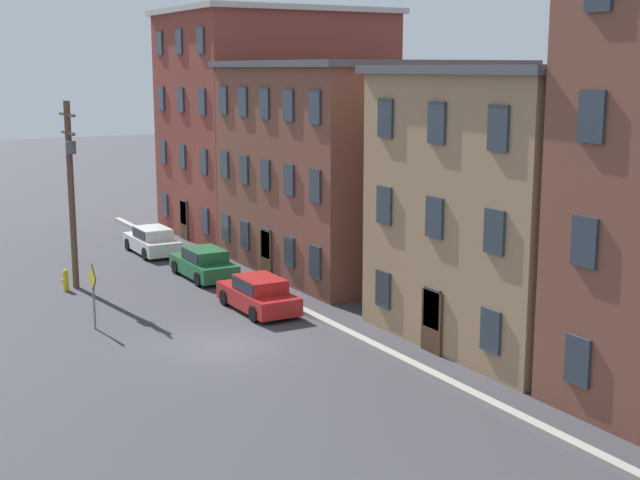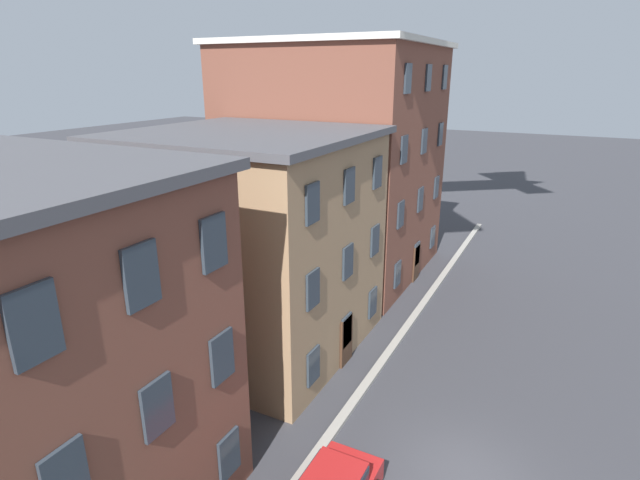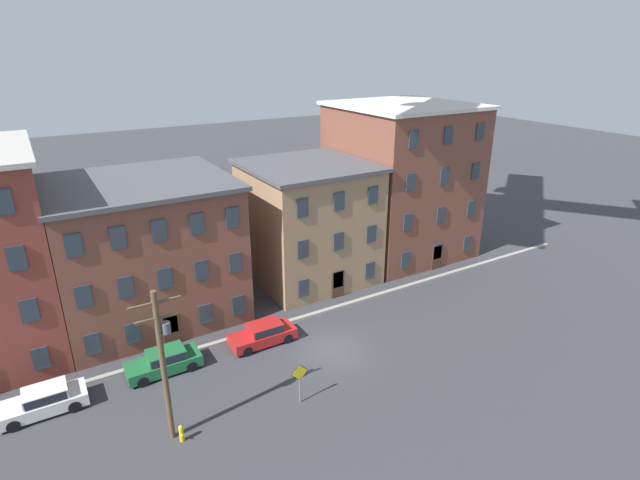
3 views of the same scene
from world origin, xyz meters
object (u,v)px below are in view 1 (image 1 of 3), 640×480
Objects in this scene: caution_sign at (93,286)px; utility_pole at (71,184)px; car_white at (152,240)px; fire_hydrant at (66,280)px; car_red at (259,293)px; car_green at (204,263)px.

utility_pole is (-6.79, 1.04, 3.00)m from caution_sign.
fire_hydrant is at bearing -46.07° from car_white.
caution_sign reaches higher than fire_hydrant.
car_red is (13.02, 0.03, 0.00)m from car_white.
car_red is 9.43m from fire_hydrant.
car_white is 8.28m from fire_hydrant.
fire_hydrant is at bearing -140.54° from car_red.
fire_hydrant is (0.28, -0.53, -4.20)m from utility_pole.
car_white is at bearing 133.93° from fire_hydrant.
caution_sign is at bearing -96.77° from car_red.
car_green is 1.00× the size of car_red.
caution_sign is 7.50m from utility_pole.
car_green is 6.31m from fire_hydrant.
car_white is 4.58× the size of fire_hydrant.
utility_pole reaches higher than fire_hydrant.
car_green reaches higher than fire_hydrant.
utility_pole is at bearing 118.21° from fire_hydrant.
car_red is 4.58× the size of fire_hydrant.
car_white is at bearing -177.47° from car_green.
utility_pole is at bearing -100.84° from car_green.
car_white is at bearing -179.86° from car_red.
utility_pole is (5.46, -5.43, 3.94)m from car_white.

